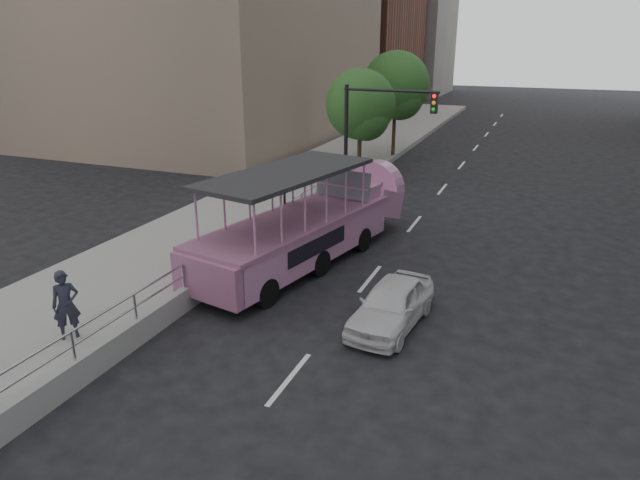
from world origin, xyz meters
TOP-DOWN VIEW (x-y plane):
  - ground at (0.00, 0.00)m, footprint 160.00×160.00m
  - sidewalk at (-5.75, 10.00)m, footprint 5.50×80.00m
  - kerb_wall at (-3.12, 2.00)m, footprint 0.24×30.00m
  - guardrail at (-3.12, 2.00)m, footprint 0.07×22.00m
  - duck_boat at (-1.39, 4.97)m, footprint 4.35×10.20m
  - car at (2.42, 1.28)m, footprint 1.79×3.72m
  - pedestrian_near at (-4.50, -2.78)m, footprint 0.73×0.75m
  - parking_sign at (-2.61, 5.42)m, footprint 0.15×0.69m
  - traffic_signal at (-1.70, 12.50)m, footprint 4.20×0.32m
  - street_tree_near at (-3.30, 15.93)m, footprint 3.52×3.52m
  - street_tree_far at (-3.10, 21.93)m, footprint 3.97×3.97m
  - midrise_stone_b at (-16.00, 64.00)m, footprint 16.00×14.00m

SIDE VIEW (x-z plane):
  - ground at x=0.00m, z-range 0.00..0.00m
  - sidewalk at x=-5.75m, z-range 0.00..0.30m
  - kerb_wall at x=-3.12m, z-range 0.30..0.66m
  - car at x=2.42m, z-range 0.00..1.23m
  - guardrail at x=-3.12m, z-range 0.79..1.50m
  - pedestrian_near at x=-4.50m, z-range 0.30..2.03m
  - duck_boat at x=-1.39m, z-range -0.43..2.87m
  - parking_sign at x=-2.61m, z-range 0.36..3.44m
  - traffic_signal at x=-1.70m, z-range 0.90..6.10m
  - street_tree_near at x=-3.30m, z-range 0.96..6.68m
  - street_tree_far at x=-3.10m, z-range 1.08..7.53m
  - midrise_stone_b at x=-16.00m, z-range 0.00..20.00m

